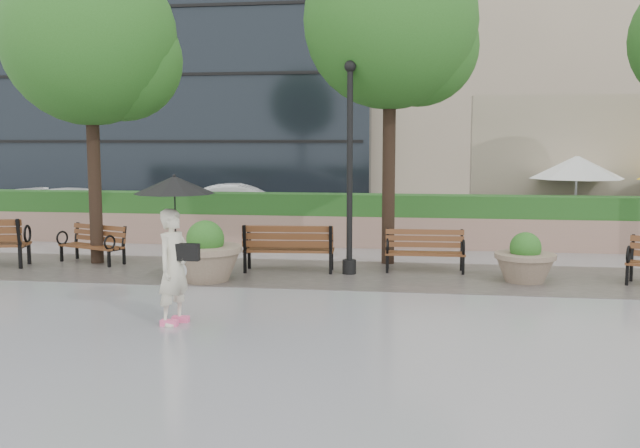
# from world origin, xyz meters

# --- Properties ---
(ground) EXTENTS (100.00, 100.00, 0.00)m
(ground) POSITION_xyz_m (0.00, 0.00, 0.00)
(ground) COLOR gray
(ground) RESTS_ON ground
(cobble_strip) EXTENTS (28.00, 3.20, 0.01)m
(cobble_strip) POSITION_xyz_m (0.00, 3.00, 0.01)
(cobble_strip) COLOR #383330
(cobble_strip) RESTS_ON ground
(hedge_wall) EXTENTS (24.00, 0.80, 1.35)m
(hedge_wall) POSITION_xyz_m (0.00, 7.00, 0.66)
(hedge_wall) COLOR #946E5F
(hedge_wall) RESTS_ON ground
(asphalt_street) EXTENTS (40.00, 7.00, 0.00)m
(asphalt_street) POSITION_xyz_m (0.00, 11.00, 0.00)
(asphalt_street) COLOR black
(asphalt_street) RESTS_ON ground
(bench_1) EXTENTS (1.67, 1.15, 0.84)m
(bench_1) POSITION_xyz_m (-4.10, 3.53, 0.25)
(bench_1) COLOR #553018
(bench_1) RESTS_ON ground
(bench_2) EXTENTS (1.91, 0.88, 0.99)m
(bench_2) POSITION_xyz_m (0.42, 3.13, 0.30)
(bench_2) COLOR #553018
(bench_2) RESTS_ON ground
(bench_3) EXTENTS (1.64, 0.70, 0.87)m
(bench_3) POSITION_xyz_m (3.21, 3.50, 0.26)
(bench_3) COLOR #553018
(bench_3) RESTS_ON ground
(planter_left) EXTENTS (1.41, 1.41, 1.19)m
(planter_left) POSITION_xyz_m (-0.99, 1.93, 0.46)
(planter_left) COLOR #7F6B56
(planter_left) RESTS_ON ground
(planter_right) EXTENTS (1.16, 1.16, 0.97)m
(planter_right) POSITION_xyz_m (5.11, 2.72, 0.38)
(planter_right) COLOR #7F6B56
(planter_right) RESTS_ON ground
(lamppost) EXTENTS (0.28, 0.28, 4.29)m
(lamppost) POSITION_xyz_m (1.69, 3.05, 1.90)
(lamppost) COLOR black
(lamppost) RESTS_ON ground
(tree_0) EXTENTS (3.77, 3.73, 6.77)m
(tree_0) POSITION_xyz_m (-3.86, 3.65, 4.77)
(tree_0) COLOR black
(tree_0) RESTS_ON ground
(tree_1) EXTENTS (3.77, 3.73, 7.11)m
(tree_1) POSITION_xyz_m (2.55, 4.51, 5.10)
(tree_1) COLOR black
(tree_1) RESTS_ON ground
(patio_umb_white) EXTENTS (2.50, 2.50, 2.30)m
(patio_umb_white) POSITION_xyz_m (7.23, 8.78, 1.99)
(patio_umb_white) COLOR black
(patio_umb_white) RESTS_ON ground
(car_left) EXTENTS (4.47, 2.52, 1.22)m
(car_left) POSITION_xyz_m (-7.64, 9.95, 0.61)
(car_left) COLOR white
(car_left) RESTS_ON ground
(car_right) EXTENTS (4.33, 2.19, 1.36)m
(car_right) POSITION_xyz_m (-2.44, 10.40, 0.68)
(car_right) COLOR white
(car_right) RESTS_ON ground
(pedestrian) EXTENTS (1.19, 1.19, 2.19)m
(pedestrian) POSITION_xyz_m (-0.44, -1.26, 1.33)
(pedestrian) COLOR beige
(pedestrian) RESTS_ON ground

